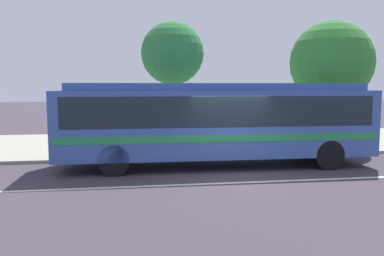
# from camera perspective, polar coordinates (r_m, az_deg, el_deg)

# --- Properties ---
(ground_plane) EXTENTS (120.00, 120.00, 0.00)m
(ground_plane) POSITION_cam_1_polar(r_m,az_deg,el_deg) (12.48, 5.95, -6.96)
(ground_plane) COLOR #3C353E
(sidewalk_slab) EXTENTS (60.00, 8.00, 0.12)m
(sidewalk_slab) POSITION_cam_1_polar(r_m,az_deg,el_deg) (19.25, 0.60, -2.10)
(sidewalk_slab) COLOR #9E9888
(sidewalk_slab) RESTS_ON ground_plane
(lane_stripe_center) EXTENTS (56.00, 0.16, 0.01)m
(lane_stripe_center) POSITION_cam_1_polar(r_m,az_deg,el_deg) (11.73, 6.96, -7.82)
(lane_stripe_center) COLOR silver
(lane_stripe_center) RESTS_ON ground_plane
(transit_bus) EXTENTS (10.84, 2.73, 2.90)m
(transit_bus) POSITION_cam_1_polar(r_m,az_deg,el_deg) (13.81, 3.54, 1.41)
(transit_bus) COLOR #3453A0
(transit_bus) RESTS_ON ground_plane
(pedestrian_waiting_near_sign) EXTENTS (0.35, 0.35, 1.68)m
(pedestrian_waiting_near_sign) POSITION_cam_1_polar(r_m,az_deg,el_deg) (15.48, 0.02, -0.23)
(pedestrian_waiting_near_sign) COLOR #303651
(pedestrian_waiting_near_sign) RESTS_ON sidewalk_slab
(pedestrian_walking_along_curb) EXTENTS (0.48, 0.48, 1.69)m
(pedestrian_walking_along_curb) POSITION_cam_1_polar(r_m,az_deg,el_deg) (17.84, 10.84, 0.52)
(pedestrian_walking_along_curb) COLOR navy
(pedestrian_walking_along_curb) RESTS_ON sidewalk_slab
(street_tree_near_stop) EXTENTS (2.74, 2.74, 5.48)m
(street_tree_near_stop) POSITION_cam_1_polar(r_m,az_deg,el_deg) (17.57, -2.83, 10.64)
(street_tree_near_stop) COLOR brown
(street_tree_near_stop) RESTS_ON sidewalk_slab
(street_tree_mid_block) EXTENTS (3.73, 3.73, 5.61)m
(street_tree_mid_block) POSITION_cam_1_polar(r_m,az_deg,el_deg) (19.19, 19.46, 8.88)
(street_tree_mid_block) COLOR brown
(street_tree_mid_block) RESTS_ON sidewalk_slab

